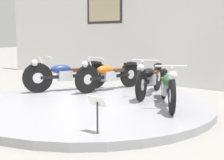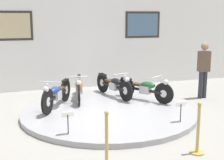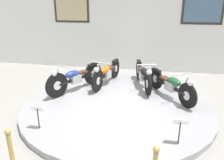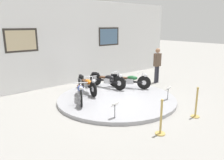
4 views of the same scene
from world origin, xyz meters
name	(u,v)px [view 3 (image 3 of 4)]	position (x,y,z in m)	size (l,w,h in m)	color
ground_plane	(117,107)	(0.00, 0.00, 0.00)	(60.00, 60.00, 0.00)	gray
display_platform	(117,105)	(0.00, 0.00, 0.06)	(4.67, 4.67, 0.13)	#99999E
back_wall	(134,15)	(0.00, 3.56, 2.09)	(14.00, 0.22, 4.17)	white
motorcycle_blue	(75,77)	(-1.32, 0.60, 0.53)	(1.03, 1.80, 0.81)	black
motorcycle_orange	(107,72)	(-0.56, 1.27, 0.51)	(0.58, 1.96, 0.79)	black
motorcycle_black	(143,74)	(0.56, 1.27, 0.52)	(0.66, 1.95, 0.80)	black
motorcycle_green	(171,84)	(1.32, 0.60, 0.50)	(1.12, 1.67, 0.78)	black
info_placard_front_left	(37,112)	(-1.35, -1.46, 0.49)	(0.26, 0.11, 0.51)	#333338
info_placard_front_centre	(180,125)	(1.35, -1.46, 0.49)	(0.26, 0.11, 0.51)	#333338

